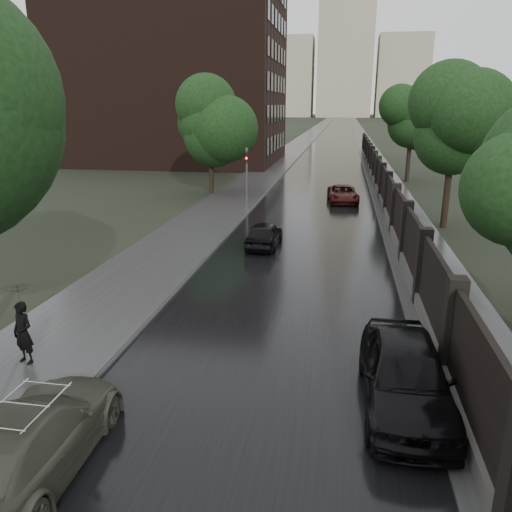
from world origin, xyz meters
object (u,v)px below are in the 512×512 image
object	(u,v)px
tree_right_b	(453,137)
car_right_near	(405,374)
tree_left_far	(210,124)
pedestrian_umbrella	(18,300)
car_right_far	(343,194)
tree_right_c	(411,125)
hatchback_left	(264,234)
volga_sedan	(30,440)
traffic_light	(247,173)

from	to	relation	value
tree_right_b	car_right_near	xyz separation A→B (m)	(-4.10, -18.36, -4.14)
tree_left_far	pedestrian_umbrella	distance (m)	26.52
car_right_far	car_right_near	bearing A→B (deg)	-92.22
tree_left_far	tree_right_b	size ratio (longest dim) A/B	1.05
tree_right_c	hatchback_left	distance (m)	25.80
tree_right_b	hatchback_left	xyz separation A→B (m)	(-9.30, -5.67, -4.33)
tree_right_b	volga_sedan	xyz separation A→B (m)	(-11.10, -21.77, -4.24)
tree_left_far	tree_right_b	xyz separation A→B (m)	(15.50, -8.00, -0.29)
tree_right_c	car_right_far	bearing A→B (deg)	-116.38
car_right_near	volga_sedan	bearing A→B (deg)	-154.98
pedestrian_umbrella	hatchback_left	bearing A→B (deg)	88.62
traffic_light	pedestrian_umbrella	distance (m)	21.31
tree_right_b	pedestrian_umbrella	world-z (taller)	tree_right_b
volga_sedan	car_right_near	world-z (taller)	car_right_near
tree_right_c	car_right_far	world-z (taller)	tree_right_c
tree_left_far	car_right_far	world-z (taller)	tree_left_far
hatchback_left	car_right_far	bearing A→B (deg)	-105.89
traffic_light	volga_sedan	xyz separation A→B (m)	(0.70, -24.77, -1.69)
volga_sedan	car_right_near	xyz separation A→B (m)	(7.00, 3.41, 0.10)
tree_right_b	traffic_light	world-z (taller)	tree_right_b
tree_right_c	volga_sedan	xyz separation A→B (m)	(-11.10, -39.77, -4.24)
traffic_light	car_right_far	xyz separation A→B (m)	(6.17, 3.66, -1.80)
tree_right_c	volga_sedan	world-z (taller)	tree_right_c
tree_right_b	tree_right_c	bearing A→B (deg)	90.00
tree_right_c	tree_left_far	bearing A→B (deg)	-147.17
car_right_near	pedestrian_umbrella	bearing A→B (deg)	178.32
tree_left_far	pedestrian_umbrella	world-z (taller)	tree_left_far
tree_right_b	tree_right_c	distance (m)	18.00
hatchback_left	tree_left_far	bearing A→B (deg)	-64.90
tree_right_b	traffic_light	size ratio (longest dim) A/B	1.75
car_right_far	pedestrian_umbrella	distance (m)	26.17
tree_right_b	hatchback_left	world-z (taller)	tree_right_b
volga_sedan	car_right_near	size ratio (longest dim) A/B	1.03
tree_right_c	tree_right_b	bearing A→B (deg)	-90.00
volga_sedan	pedestrian_umbrella	bearing A→B (deg)	-57.48
tree_right_c	pedestrian_umbrella	xyz separation A→B (m)	(-13.58, -36.24, -3.06)
tree_left_far	tree_right_c	size ratio (longest dim) A/B	1.05
tree_left_far	tree_right_c	distance (m)	18.45
traffic_light	car_right_near	distance (m)	22.76
tree_right_b	car_right_near	distance (m)	19.27
tree_left_far	car_right_far	distance (m)	11.00
volga_sedan	pedestrian_umbrella	xyz separation A→B (m)	(-2.48, 3.53, 1.18)
tree_right_c	traffic_light	world-z (taller)	tree_right_c
tree_right_c	pedestrian_umbrella	distance (m)	38.82
tree_right_b	hatchback_left	distance (m)	11.72
tree_left_far	hatchback_left	world-z (taller)	tree_left_far
tree_left_far	car_right_near	bearing A→B (deg)	-66.62
traffic_light	hatchback_left	xyz separation A→B (m)	(2.50, -8.66, -1.77)
volga_sedan	tree_right_c	bearing A→B (deg)	-108.13
traffic_light	hatchback_left	bearing A→B (deg)	-73.91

